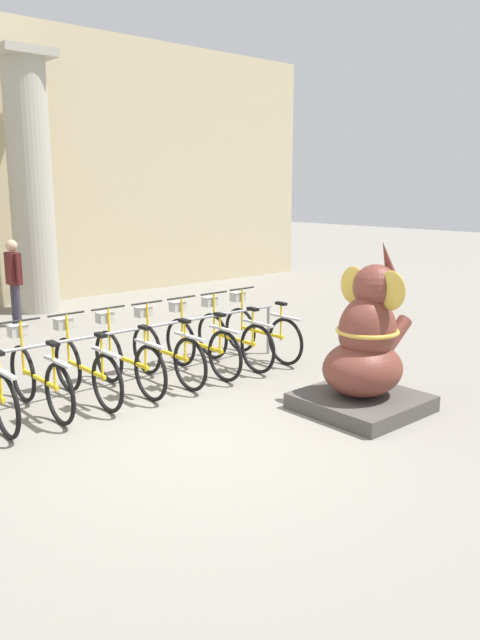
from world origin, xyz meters
TOP-DOWN VIEW (x-y plane):
  - ground_plane at (0.00, 0.00)m, footprint 60.00×60.00m
  - column_right at (1.54, 7.60)m, footprint 1.07×1.07m
  - bike_rack at (0.20, 1.95)m, footprint 5.29×0.05m
  - bicycle_2 at (-0.98, 1.82)m, footprint 0.48×1.70m
  - bicycle_3 at (-0.39, 1.83)m, footprint 0.48×1.70m
  - bicycle_4 at (0.20, 1.83)m, footprint 0.48×1.70m
  - bicycle_5 at (0.78, 1.82)m, footprint 0.48×1.70m
  - bicycle_6 at (1.37, 1.83)m, footprint 0.48×1.70m
  - bicycle_7 at (1.96, 1.83)m, footprint 0.48×1.70m
  - bicycle_8 at (2.54, 1.86)m, footprint 0.48×1.70m
  - elephant_statue at (1.92, -0.58)m, footprint 1.28×1.28m
  - person_pedestrian at (0.61, 6.46)m, footprint 0.21×0.47m

SIDE VIEW (x-z plane):
  - ground_plane at x=0.00m, z-range 0.00..0.00m
  - bicycle_2 at x=-0.98m, z-range -0.10..0.93m
  - bicycle_3 at x=-0.39m, z-range -0.10..0.93m
  - bicycle_4 at x=0.20m, z-range -0.10..0.93m
  - bicycle_5 at x=0.78m, z-range -0.10..0.93m
  - bicycle_6 at x=1.37m, z-range -0.10..0.93m
  - bicycle_7 at x=1.96m, z-range -0.10..0.93m
  - bicycle_8 at x=2.54m, z-range -0.10..0.93m
  - bike_rack at x=0.20m, z-range 0.25..1.02m
  - elephant_statue at x=1.92m, z-range -0.33..1.66m
  - person_pedestrian at x=0.61m, z-range 0.15..1.76m
  - column_right at x=1.54m, z-range 0.04..5.20m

